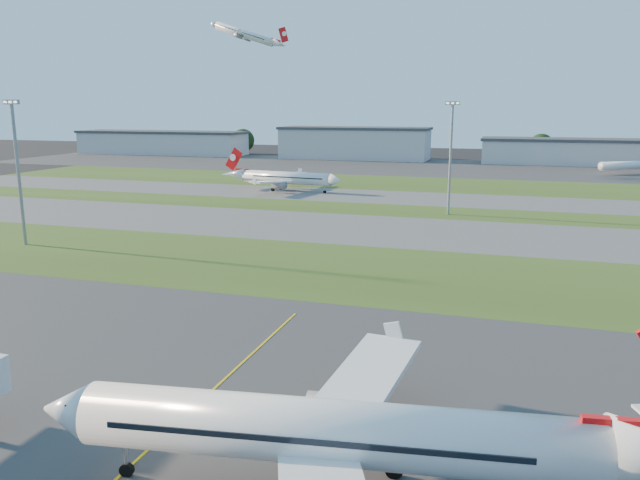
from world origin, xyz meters
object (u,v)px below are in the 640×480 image
at_px(airliner_parked, 339,435).
at_px(light_mast_west, 17,163).
at_px(airliner_taxiing, 286,178).
at_px(mini_jet_near, 630,165).
at_px(light_mast_centre, 451,151).

relative_size(airliner_parked, light_mast_west, 1.56).
distance_m(airliner_taxiing, mini_jet_near, 135.09).
bearing_deg(mini_jet_near, airliner_parked, -138.31).
distance_m(light_mast_west, light_mast_centre, 89.64).
relative_size(airliner_parked, mini_jet_near, 1.66).
bearing_deg(light_mast_west, light_mast_centre, 38.66).
height_order(airliner_taxiing, light_mast_west, light_mast_west).
height_order(mini_jet_near, light_mast_centre, light_mast_centre).
relative_size(airliner_taxiing, light_mast_west, 1.37).
bearing_deg(mini_jet_near, light_mast_west, -162.32).
distance_m(airliner_taxiing, light_mast_west, 86.53).
distance_m(airliner_taxiing, light_mast_centre, 58.74).
bearing_deg(light_mast_centre, light_mast_west, -141.34).
bearing_deg(light_mast_west, mini_jet_near, 53.28).
xyz_separation_m(airliner_parked, mini_jet_near, (50.28, 222.96, -1.15)).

